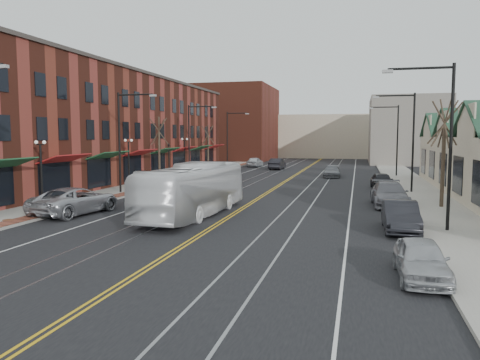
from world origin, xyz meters
The scene contains 31 objects.
ground centered at (0.00, 0.00, 0.00)m, with size 160.00×160.00×0.00m, color black.
sidewalk_left centered at (-12.00, 20.00, 0.07)m, with size 4.00×120.00×0.15m, color gray.
sidewalk_right centered at (12.00, 20.00, 0.07)m, with size 4.00×120.00×0.15m, color gray.
building_left centered at (-19.00, 27.00, 5.50)m, with size 10.00×50.00×11.00m, color maroon.
backdrop_left centered at (-16.00, 70.00, 7.00)m, with size 14.00×18.00×14.00m, color maroon.
backdrop_mid centered at (0.00, 85.00, 4.50)m, with size 22.00×14.00×9.00m, color #BCA991.
backdrop_right centered at (15.00, 65.00, 5.50)m, with size 12.00×16.00×11.00m, color slate.
streetlight_l_1 centered at (-11.05, 16.00, 5.03)m, with size 3.33×0.25×8.00m.
streetlight_l_2 centered at (-11.05, 32.00, 5.03)m, with size 3.33×0.25×8.00m.
streetlight_l_3 centered at (-11.05, 48.00, 5.03)m, with size 3.33×0.25×8.00m.
streetlight_r_0 centered at (11.05, 6.00, 5.03)m, with size 3.33×0.25×8.00m.
streetlight_r_1 centered at (11.05, 22.00, 5.03)m, with size 3.33×0.25×8.00m.
streetlight_r_2 centered at (11.05, 38.00, 5.03)m, with size 3.33×0.25×8.00m.
lamppost_l_1 centered at (-12.80, 8.00, 2.20)m, with size 0.84×0.28×4.27m.
lamppost_l_2 centered at (-12.80, 20.00, 2.20)m, with size 0.84×0.28×4.27m.
lamppost_l_3 centered at (-12.80, 34.00, 2.20)m, with size 0.84×0.28×4.27m.
tree_left_near centered at (-12.50, 26.00, 3.51)m, with size 1.78×1.37×6.48m.
tree_left_far centered at (-12.50, 42.00, 3.28)m, with size 1.66×1.28×6.02m.
tree_right_mid centered at (12.50, 14.00, 3.75)m, with size 1.90×1.46×6.93m.
manhole_mid centered at (-11.20, 3.00, 0.16)m, with size 0.60×0.60×0.02m, color #592D19.
manhole_far centered at (-11.20, 8.00, 0.16)m, with size 0.60×0.60×0.02m, color #592D19.
traffic_signal centered at (-10.60, 24.00, 2.35)m, with size 0.18×0.15×3.80m.
transit_bus centered at (-2.11, 7.47, 1.55)m, with size 2.60×11.11×3.09m, color white.
parked_suv centered at (-9.30, 6.41, 0.82)m, with size 2.72×5.91×1.64m, color #ABACB2.
parked_car_a centered at (9.30, -2.15, 0.67)m, with size 1.58×3.93×1.34m, color #ACAEB3.
parked_car_b centered at (9.30, 5.81, 0.75)m, with size 1.59×4.57×1.51m, color black.
parked_car_c centered at (9.30, 14.37, 0.81)m, with size 2.26×5.56×1.61m, color slate.
parked_car_d centered at (9.30, 24.79, 0.72)m, with size 1.71×4.24×1.45m, color black.
distant_car_left centered at (-3.72, 46.09, 0.77)m, with size 1.64×4.69×1.55m, color black.
distant_car_right centered at (4.36, 35.70, 0.66)m, with size 1.85×4.56×1.32m, color slate.
distant_car_far centered at (-7.89, 50.63, 0.75)m, with size 1.77×4.39×1.50m, color silver.
Camera 1 is at (7.21, -18.24, 4.74)m, focal length 35.00 mm.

